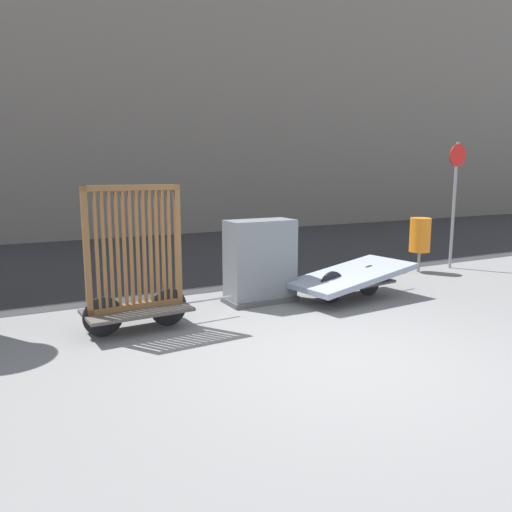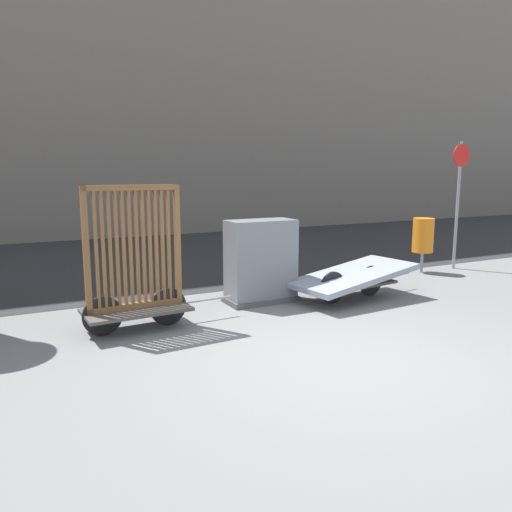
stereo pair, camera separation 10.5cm
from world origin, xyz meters
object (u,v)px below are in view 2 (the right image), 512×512
Objects in this scene: bike_cart_with_bedframe at (136,278)px; utility_cabinet at (261,264)px; bike_cart_with_mattress at (353,277)px; sign_post at (459,191)px; trash_bin at (423,236)px.

bike_cart_with_bedframe is 1.58× the size of utility_cabinet.
bike_cart_with_mattress is 1.49m from utility_cabinet.
sign_post reaches higher than utility_cabinet.
utility_cabinet is at bearing -173.54° from sign_post.
trash_bin is at bearing 15.55° from bike_cart_with_mattress.
sign_post is at bearing 9.90° from bike_cart_with_mattress.
sign_post is at bearing 5.51° from bike_cart_with_bedframe.
bike_cart_with_bedframe is at bearing -171.07° from sign_post.
utility_cabinet is at bearing 11.17° from bike_cart_with_bedframe.
bike_cart_with_bedframe is at bearing -169.69° from trash_bin.
sign_post reaches higher than trash_bin.
trash_bin is 0.42× the size of sign_post.
trash_bin is (6.03, 1.10, 0.07)m from bike_cart_with_bedframe.
utility_cabinet is 4.00m from trash_bin.
bike_cart_with_bedframe is 1.85× the size of trash_bin.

